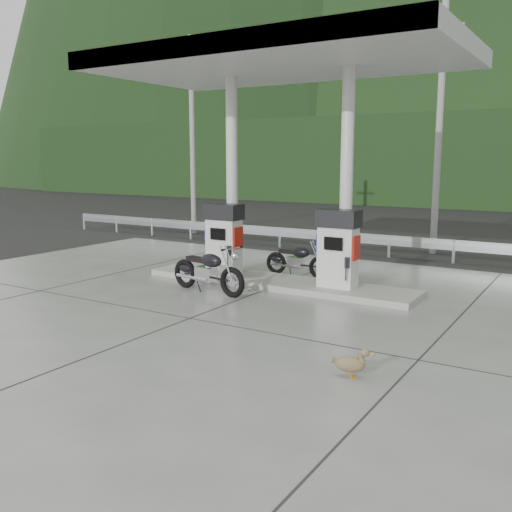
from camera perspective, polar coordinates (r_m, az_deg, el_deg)
The scene contains 16 objects.
ground at distance 12.12m, azimuth -3.70°, elevation -5.22°, with size 160.00×160.00×0.00m, color black.
forecourt_apron at distance 12.11m, azimuth -3.70°, elevation -5.18°, with size 18.00×14.00×0.02m, color slate.
pump_island at distance 14.15m, azimuth 2.14°, elevation -2.63°, with size 7.00×1.40×0.15m, color #98968E.
gas_pump_left at distance 14.82m, azimuth -3.23°, elevation 1.75°, with size 0.95×0.55×1.80m, color silver, non-canonical shape.
gas_pump_right at distance 13.27m, azimuth 8.20°, elevation 0.73°, with size 0.95×0.55×1.80m, color silver, non-canonical shape.
canopy_column_left at distance 15.01m, azimuth -2.41°, elevation 7.99°, with size 0.30×0.30×5.00m, color silver.
canopy_column_right at distance 13.49m, azimuth 9.05°, elevation 7.69°, with size 0.30×0.30×5.00m, color silver.
canopy_roof at distance 14.00m, azimuth 2.29°, elevation 18.96°, with size 8.50×5.00×0.40m, color silver.
guardrail at distance 18.96m, azimuth 10.36°, elevation 2.26°, with size 26.00×0.16×1.42m, color #AEB1B6, non-canonical shape.
road at distance 22.33m, azimuth 13.57°, elevation 1.43°, with size 60.00×7.00×0.01m, color black.
utility_pole_a at distance 24.12m, azimuth -6.39°, elevation 11.76°, with size 0.22×0.22×8.00m, color gray.
utility_pole_b at distance 19.66m, azimuth 17.84°, elevation 11.83°, with size 0.22×0.22×8.00m, color gray.
tree_band at distance 40.12m, azimuth 22.10°, elevation 8.85°, with size 80.00×6.00×6.00m, color black.
motorcycle_left at distance 15.20m, azimuth 4.16°, elevation -0.44°, with size 1.79×0.57×0.85m, color black, non-canonical shape.
motorcycle_right at distance 13.37m, azimuth -4.85°, elevation -1.53°, with size 2.11×0.67×1.00m, color black, non-canonical shape.
duck at distance 8.40m, azimuth 9.35°, elevation -10.67°, with size 0.53×0.15×0.38m, color brown, non-canonical shape.
Camera 1 is at (6.78, -9.55, 3.12)m, focal length 40.00 mm.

